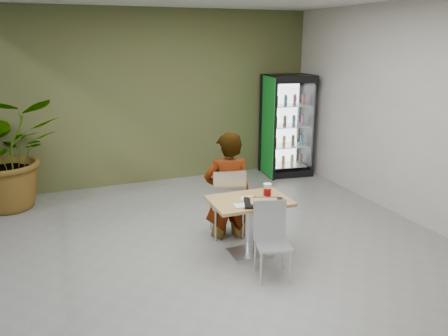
{
  "coord_description": "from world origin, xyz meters",
  "views": [
    {
      "loc": [
        -1.93,
        -4.52,
        2.63
      ],
      "look_at": [
        0.14,
        0.65,
        1.0
      ],
      "focal_mm": 35.0,
      "sensor_mm": 36.0,
      "label": 1
    }
  ],
  "objects_px": {
    "beverage_fridge": "(288,126)",
    "potted_plant": "(8,153)",
    "dining_table": "(249,215)",
    "seated_woman": "(228,196)",
    "chair_far": "(228,198)",
    "cafeteria_tray": "(264,203)",
    "chair_near": "(271,233)",
    "soda_cup": "(267,191)"
  },
  "relations": [
    {
      "from": "seated_woman",
      "to": "chair_far",
      "type": "bearing_deg",
      "value": 80.94
    },
    {
      "from": "potted_plant",
      "to": "chair_far",
      "type": "bearing_deg",
      "value": -40.53
    },
    {
      "from": "chair_far",
      "to": "potted_plant",
      "type": "height_order",
      "value": "potted_plant"
    },
    {
      "from": "chair_far",
      "to": "cafeteria_tray",
      "type": "distance_m",
      "value": 0.8
    },
    {
      "from": "chair_near",
      "to": "soda_cup",
      "type": "bearing_deg",
      "value": 82.67
    },
    {
      "from": "seated_woman",
      "to": "cafeteria_tray",
      "type": "bearing_deg",
      "value": 109.42
    },
    {
      "from": "beverage_fridge",
      "to": "potted_plant",
      "type": "bearing_deg",
      "value": -172.6
    },
    {
      "from": "soda_cup",
      "to": "beverage_fridge",
      "type": "distance_m",
      "value": 3.55
    },
    {
      "from": "soda_cup",
      "to": "dining_table",
      "type": "bearing_deg",
      "value": 175.85
    },
    {
      "from": "soda_cup",
      "to": "cafeteria_tray",
      "type": "bearing_deg",
      "value": -125.92
    },
    {
      "from": "beverage_fridge",
      "to": "potted_plant",
      "type": "xyz_separation_m",
      "value": [
        -5.08,
        0.02,
        -0.1
      ]
    },
    {
      "from": "cafeteria_tray",
      "to": "potted_plant",
      "type": "height_order",
      "value": "potted_plant"
    },
    {
      "from": "chair_near",
      "to": "seated_woman",
      "type": "xyz_separation_m",
      "value": [
        -0.08,
        1.12,
        0.08
      ]
    },
    {
      "from": "chair_near",
      "to": "beverage_fridge",
      "type": "relative_size",
      "value": 0.44
    },
    {
      "from": "chair_near",
      "to": "cafeteria_tray",
      "type": "height_order",
      "value": "chair_near"
    },
    {
      "from": "soda_cup",
      "to": "potted_plant",
      "type": "bearing_deg",
      "value": 136.24
    },
    {
      "from": "chair_near",
      "to": "chair_far",
      "type": "bearing_deg",
      "value": 109.53
    },
    {
      "from": "beverage_fridge",
      "to": "cafeteria_tray",
      "type": "bearing_deg",
      "value": -116.24
    },
    {
      "from": "chair_near",
      "to": "cafeteria_tray",
      "type": "distance_m",
      "value": 0.4
    },
    {
      "from": "seated_woman",
      "to": "beverage_fridge",
      "type": "relative_size",
      "value": 0.9
    },
    {
      "from": "chair_far",
      "to": "cafeteria_tray",
      "type": "relative_size",
      "value": 2.09
    },
    {
      "from": "dining_table",
      "to": "seated_woman",
      "type": "distance_m",
      "value": 0.61
    },
    {
      "from": "soda_cup",
      "to": "chair_near",
      "type": "bearing_deg",
      "value": -111.68
    },
    {
      "from": "cafeteria_tray",
      "to": "potted_plant",
      "type": "distance_m",
      "value": 4.34
    },
    {
      "from": "cafeteria_tray",
      "to": "dining_table",
      "type": "bearing_deg",
      "value": 113.28
    },
    {
      "from": "dining_table",
      "to": "chair_near",
      "type": "bearing_deg",
      "value": -85.92
    },
    {
      "from": "chair_far",
      "to": "chair_near",
      "type": "xyz_separation_m",
      "value": [
        0.1,
        -1.07,
        -0.07
      ]
    },
    {
      "from": "chair_near",
      "to": "soda_cup",
      "type": "height_order",
      "value": "soda_cup"
    },
    {
      "from": "seated_woman",
      "to": "beverage_fridge",
      "type": "xyz_separation_m",
      "value": [
        2.25,
        2.33,
        0.4
      ]
    },
    {
      "from": "dining_table",
      "to": "chair_near",
      "type": "height_order",
      "value": "chair_near"
    },
    {
      "from": "chair_near",
      "to": "beverage_fridge",
      "type": "xyz_separation_m",
      "value": [
        2.17,
        3.45,
        0.48
      ]
    },
    {
      "from": "chair_far",
      "to": "cafeteria_tray",
      "type": "xyz_separation_m",
      "value": [
        0.15,
        -0.77,
        0.18
      ]
    },
    {
      "from": "chair_far",
      "to": "dining_table",
      "type": "bearing_deg",
      "value": 106.38
    },
    {
      "from": "beverage_fridge",
      "to": "potted_plant",
      "type": "distance_m",
      "value": 5.08
    },
    {
      "from": "chair_near",
      "to": "cafeteria_tray",
      "type": "bearing_deg",
      "value": 93.94
    },
    {
      "from": "chair_near",
      "to": "beverage_fridge",
      "type": "distance_m",
      "value": 4.1
    },
    {
      "from": "seated_woman",
      "to": "soda_cup",
      "type": "distance_m",
      "value": 0.72
    },
    {
      "from": "chair_near",
      "to": "cafeteria_tray",
      "type": "relative_size",
      "value": 1.83
    },
    {
      "from": "dining_table",
      "to": "chair_far",
      "type": "height_order",
      "value": "chair_far"
    },
    {
      "from": "dining_table",
      "to": "chair_far",
      "type": "distance_m",
      "value": 0.56
    },
    {
      "from": "chair_far",
      "to": "cafeteria_tray",
      "type": "height_order",
      "value": "chair_far"
    },
    {
      "from": "seated_woman",
      "to": "potted_plant",
      "type": "distance_m",
      "value": 3.69
    }
  ]
}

